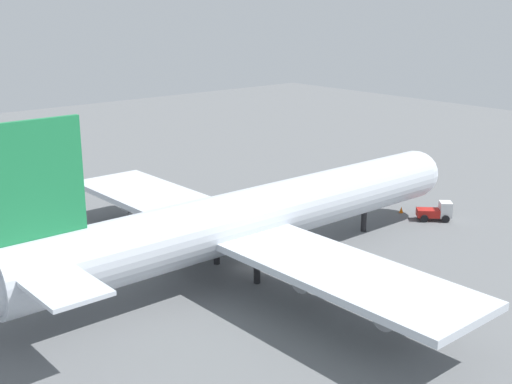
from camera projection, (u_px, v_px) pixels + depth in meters
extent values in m
plane|color=slate|center=(256.00, 266.00, 72.26)|extent=(245.52, 245.52, 0.00)
cylinder|color=silver|center=(256.00, 216.00, 70.67)|extent=(55.73, 6.18, 6.18)
sphere|color=silver|center=(415.00, 174.00, 88.11)|extent=(6.06, 6.06, 6.06)
cube|color=#1E7F47|center=(38.00, 180.00, 53.81)|extent=(7.80, 0.50, 9.89)
cube|color=silver|center=(58.00, 283.00, 51.46)|extent=(5.02, 9.27, 0.36)
cube|color=silver|center=(10.00, 249.00, 58.67)|extent=(5.02, 9.27, 0.36)
cube|color=silver|center=(343.00, 272.00, 58.26)|extent=(9.47, 26.22, 0.70)
cube|color=silver|center=(158.00, 199.00, 80.10)|extent=(9.47, 26.22, 0.70)
cylinder|color=gray|center=(318.00, 273.00, 62.21)|extent=(4.94, 2.60, 2.60)
cylinder|color=gray|center=(402.00, 308.00, 55.13)|extent=(4.94, 2.60, 2.60)
cylinder|color=gray|center=(184.00, 218.00, 78.31)|extent=(4.94, 2.60, 2.60)
cylinder|color=gray|center=(141.00, 200.00, 85.39)|extent=(4.94, 2.60, 2.60)
cylinder|color=black|center=(364.00, 221.00, 83.05)|extent=(0.70, 0.70, 2.71)
cylinder|color=black|center=(257.00, 270.00, 67.67)|extent=(0.70, 0.70, 2.71)
cylinder|color=black|center=(217.00, 252.00, 72.63)|extent=(0.70, 0.70, 2.71)
cube|color=silver|center=(445.00, 209.00, 87.17)|extent=(2.38, 2.38, 2.03)
cube|color=#B21E19|center=(428.00, 213.00, 87.46)|extent=(3.36, 3.35, 1.00)
cylinder|color=black|center=(446.00, 219.00, 86.49)|extent=(0.91, 0.90, 1.00)
cylinder|color=black|center=(443.00, 214.00, 88.42)|extent=(0.91, 0.90, 1.00)
cylinder|color=black|center=(424.00, 219.00, 86.67)|extent=(0.91, 0.90, 1.00)
cylinder|color=black|center=(422.00, 214.00, 88.60)|extent=(0.91, 0.90, 1.00)
cone|color=orange|center=(401.00, 210.00, 90.62)|extent=(0.59, 0.59, 0.84)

